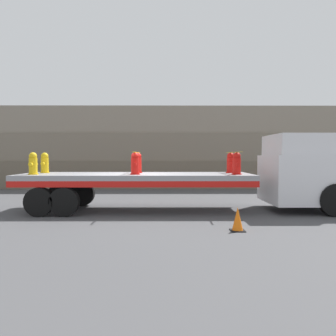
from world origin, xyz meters
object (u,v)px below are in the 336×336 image
Objects in this scene: traffic_cone at (238,219)px; fire_hydrant_yellow_near_0 at (33,164)px; fire_hydrant_red_near_1 at (135,164)px; fire_hydrant_red_far_2 at (231,163)px; truck_cab at (307,172)px; fire_hydrant_red_near_2 at (237,164)px; flatbed_trailer at (120,181)px; fire_hydrant_red_far_1 at (138,163)px; fire_hydrant_yellow_far_0 at (45,163)px.

fire_hydrant_yellow_near_0 is at bearing 157.34° from traffic_cone.
fire_hydrant_red_near_1 and fire_hydrant_red_far_2 have the same top height.
fire_hydrant_yellow_near_0 is 7.03m from fire_hydrant_red_far_2.
fire_hydrant_yellow_near_0 is (-9.60, -0.54, 0.31)m from truck_cab.
fire_hydrant_red_near_2 is 1.21× the size of traffic_cone.
flatbed_trailer is 3.01m from fire_hydrant_yellow_near_0.
truck_cab reaches higher than fire_hydrant_red_near_2.
fire_hydrant_yellow_near_0 and fire_hydrant_red_near_1 have the same top height.
fire_hydrant_red_far_1 is at bearing 42.43° from flatbed_trailer.
fire_hydrant_yellow_near_0 is 1.00× the size of fire_hydrant_red_near_1.
truck_cab is at bearing 0.00° from flatbed_trailer.
truck_cab reaches higher than fire_hydrant_red_near_1.
truck_cab is 2.72m from fire_hydrant_red_far_2.
traffic_cone is (-0.54, -2.68, -1.39)m from fire_hydrant_red_near_2.
flatbed_trailer is at bearing 172.49° from fire_hydrant_red_near_2.
fire_hydrant_red_far_1 and fire_hydrant_red_near_2 have the same top height.
fire_hydrant_red_near_1 is (-6.13, -0.54, 0.31)m from truck_cab.
fire_hydrant_red_far_1 is 3.64m from fire_hydrant_red_near_2.
fire_hydrant_yellow_far_0 is 1.00× the size of fire_hydrant_red_far_1.
truck_cab is 2.72m from fire_hydrant_red_near_2.
fire_hydrant_yellow_far_0 is 1.00× the size of fire_hydrant_red_near_1.
fire_hydrant_red_far_1 is (0.00, 1.07, 0.00)m from fire_hydrant_red_near_1.
fire_hydrant_yellow_near_0 is at bearing 180.00° from fire_hydrant_red_near_2.
fire_hydrant_red_far_2 is (4.06, 0.54, 0.63)m from flatbed_trailer.
fire_hydrant_yellow_near_0 is at bearing -162.87° from fire_hydrant_red_far_1.
flatbed_trailer is at bearing -10.50° from fire_hydrant_yellow_far_0.
flatbed_trailer is 10.73× the size of fire_hydrant_red_near_2.
truck_cab is 6.16m from fire_hydrant_red_near_1.
fire_hydrant_red_near_2 is at bearing -90.00° from fire_hydrant_red_far_2.
fire_hydrant_yellow_near_0 is 3.64m from fire_hydrant_red_far_1.
truck_cab is 3.64× the size of fire_hydrant_red_near_2.
fire_hydrant_yellow_near_0 is 1.21× the size of traffic_cone.
fire_hydrant_yellow_near_0 and fire_hydrant_yellow_far_0 have the same top height.
fire_hydrant_red_far_2 is at bearing 168.58° from truck_cab.
fire_hydrant_red_near_1 reaches higher than flatbed_trailer.
flatbed_trailer is 1.02m from fire_hydrant_red_near_1.
fire_hydrant_red_near_2 is at bearing -8.76° from fire_hydrant_yellow_far_0.
fire_hydrant_red_near_2 is (-2.65, -0.54, 0.31)m from truck_cab.
truck_cab reaches higher than fire_hydrant_red_far_2.
flatbed_trailer is 4.15m from fire_hydrant_red_far_2.
traffic_cone is (2.93, -2.68, -1.39)m from fire_hydrant_red_near_1.
truck_cab is 0.34× the size of flatbed_trailer.
fire_hydrant_red_near_2 is at bearing -17.13° from fire_hydrant_red_far_1.
flatbed_trailer is 3.01m from fire_hydrant_yellow_far_0.
fire_hydrant_red_near_1 is at bearing -90.00° from fire_hydrant_red_far_1.
truck_cab is 6.16m from fire_hydrant_red_far_1.
truck_cab is at bearing 45.14° from traffic_cone.
fire_hydrant_red_near_2 is at bearing -168.58° from truck_cab.
fire_hydrant_red_near_2 is 1.07m from fire_hydrant_red_far_2.
truck_cab reaches higher than fire_hydrant_red_far_1.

